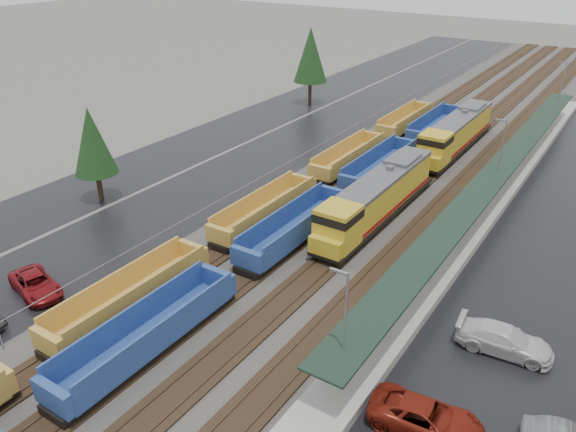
# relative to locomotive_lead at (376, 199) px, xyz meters

# --- Properties ---
(ballast_strip) EXTENTS (20.00, 160.00, 0.08)m
(ballast_strip) POSITION_rel_locomotive_lead_xyz_m (-2.00, 20.17, -2.29)
(ballast_strip) COLOR #302D2B
(ballast_strip) RESTS_ON ground
(trackbed) EXTENTS (14.60, 160.00, 0.22)m
(trackbed) POSITION_rel_locomotive_lead_xyz_m (-2.00, 20.17, -2.17)
(trackbed) COLOR black
(trackbed) RESTS_ON ground
(west_parking_lot) EXTENTS (10.00, 160.00, 0.02)m
(west_parking_lot) POSITION_rel_locomotive_lead_xyz_m (-17.00, 20.17, -2.32)
(west_parking_lot) COLOR black
(west_parking_lot) RESTS_ON ground
(west_road) EXTENTS (9.00, 160.00, 0.02)m
(west_road) POSITION_rel_locomotive_lead_xyz_m (-27.00, 20.17, -2.32)
(west_road) COLOR black
(west_road) RESTS_ON ground
(station_platform) EXTENTS (3.00, 80.00, 8.00)m
(station_platform) POSITION_rel_locomotive_lead_xyz_m (7.50, 10.18, -1.60)
(station_platform) COLOR #9E9B93
(station_platform) RESTS_ON ground
(chainlink_fence) EXTENTS (0.08, 160.04, 2.02)m
(chainlink_fence) POSITION_rel_locomotive_lead_xyz_m (-11.50, 18.61, -0.72)
(chainlink_fence) COLOR gray
(chainlink_fence) RESTS_ON ground
(tree_west_near) EXTENTS (3.96, 3.96, 9.00)m
(tree_west_near) POSITION_rel_locomotive_lead_xyz_m (-24.00, -9.83, 3.49)
(tree_west_near) COLOR #332316
(tree_west_near) RESTS_ON ground
(tree_west_far) EXTENTS (4.84, 4.84, 11.00)m
(tree_west_far) POSITION_rel_locomotive_lead_xyz_m (-25.00, 30.17, 4.79)
(tree_west_far) COLOR #332316
(tree_west_far) RESTS_ON ground
(locomotive_lead) EXTENTS (2.92, 19.23, 4.35)m
(locomotive_lead) POSITION_rel_locomotive_lead_xyz_m (0.00, 0.00, 0.00)
(locomotive_lead) COLOR black
(locomotive_lead) RESTS_ON ground
(locomotive_trail) EXTENTS (2.92, 19.23, 4.35)m
(locomotive_trail) POSITION_rel_locomotive_lead_xyz_m (0.00, 21.00, 0.00)
(locomotive_trail) COLOR black
(locomotive_trail) RESTS_ON ground
(well_string_yellow) EXTENTS (2.62, 91.00, 2.32)m
(well_string_yellow) POSITION_rel_locomotive_lead_xyz_m (-8.00, -12.92, -1.17)
(well_string_yellow) COLOR #CA8838
(well_string_yellow) RESTS_ON ground
(well_string_blue) EXTENTS (2.77, 95.64, 2.45)m
(well_string_blue) POSITION_rel_locomotive_lead_xyz_m (-4.00, -14.75, -1.13)
(well_string_blue) COLOR navy
(well_string_blue) RESTS_ON ground
(parked_car_west_c) EXTENTS (3.58, 5.56, 1.43)m
(parked_car_west_c) POSITION_rel_locomotive_lead_xyz_m (-15.21, -22.91, -1.62)
(parked_car_west_c) COLOR maroon
(parked_car_west_c) RESTS_ON ground
(parked_car_east_b) EXTENTS (3.23, 6.05, 1.62)m
(parked_car_east_b) POSITION_rel_locomotive_lead_xyz_m (12.19, -19.53, -1.52)
(parked_car_east_b) COLOR maroon
(parked_car_east_b) RESTS_ON ground
(parked_car_east_c) EXTENTS (2.84, 5.88, 1.65)m
(parked_car_east_c) POSITION_rel_locomotive_lead_xyz_m (13.94, -11.13, -1.51)
(parked_car_east_c) COLOR silver
(parked_car_east_c) RESTS_ON ground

